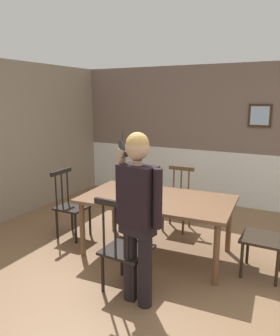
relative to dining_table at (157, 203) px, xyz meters
name	(u,v)px	position (x,y,z in m)	size (l,w,h in m)	color
ground_plane	(160,274)	(0.26, -0.47, -0.70)	(6.70, 6.70, 0.00)	#846042
room_back_partition	(225,139)	(0.26, 2.51, 0.57)	(6.09, 0.17, 2.65)	#756056
dining_table	(157,203)	(0.00, 0.00, 0.00)	(2.00, 1.19, 0.78)	brown
chair_near_window	(178,200)	(-0.06, 0.92, -0.22)	(0.43, 0.43, 0.98)	#513823
chair_by_doorway	(71,205)	(-1.35, -0.08, -0.21)	(0.43, 0.43, 1.01)	black
chair_at_table_head	(267,237)	(1.35, 0.08, -0.22)	(0.48, 0.48, 0.97)	#2D2319
chair_opposite_corner	(125,248)	(0.05, -0.93, -0.21)	(0.49, 0.49, 1.06)	black
person_figure	(138,209)	(0.28, -1.05, 0.30)	(0.53, 0.27, 1.74)	black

